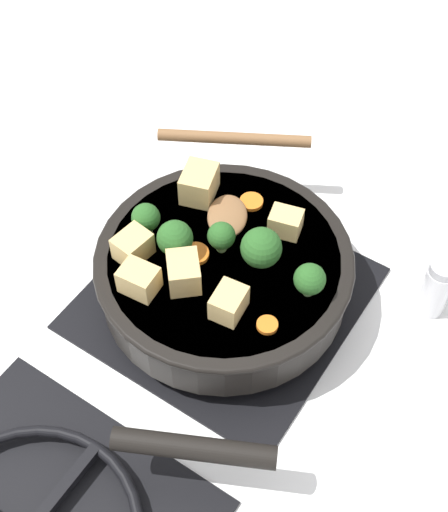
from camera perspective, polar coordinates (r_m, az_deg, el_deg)
The scene contains 19 objects.
ground_plane at distance 0.90m, azimuth 0.00°, elevation -3.42°, with size 2.40×2.40×0.00m, color white.
front_burner_grate at distance 0.89m, azimuth 0.00°, elevation -2.98°, with size 0.31×0.31×0.03m.
skillet_pan at distance 0.85m, azimuth -0.02°, elevation -1.23°, with size 0.33×0.41×0.06m.
wooden_spoon at distance 0.90m, azimuth 0.58°, elevation 6.66°, with size 0.20×0.22×0.02m.
tofu_cube_center_large at distance 0.79m, azimuth -3.25°, elevation -1.31°, with size 0.04×0.04×0.04m, color #DBB770.
tofu_cube_near_handle at distance 0.82m, azimuth -7.31°, elevation 0.79°, with size 0.04×0.03×0.03m, color #DBB770.
tofu_cube_east_chunk at distance 0.84m, azimuth 4.94°, elevation 2.70°, with size 0.04×0.03×0.03m, color #DBB770.
tofu_cube_west_chunk at distance 0.87m, azimuth -2.00°, elevation 5.82°, with size 0.05×0.04×0.04m, color #DBB770.
tofu_cube_back_piece at distance 0.77m, azimuth 0.39°, elevation -3.76°, with size 0.04×0.03×0.03m, color #DBB770.
tofu_cube_front_piece at distance 0.79m, azimuth -6.82°, elevation -1.90°, with size 0.04×0.03×0.03m, color #DBB770.
broccoli_floret_near_spoon at distance 0.81m, azimuth -0.21°, elevation 1.60°, with size 0.03×0.03×0.04m.
broccoli_floret_center_top at distance 0.78m, azimuth 6.87°, elevation -1.88°, with size 0.04×0.04×0.04m.
broccoli_floret_east_rim at distance 0.84m, azimuth -6.27°, elevation 3.05°, with size 0.03×0.03×0.04m.
broccoli_floret_west_rim at distance 0.81m, azimuth -3.95°, elevation 1.41°, with size 0.04×0.04×0.05m.
broccoli_floret_north_edge at distance 0.80m, azimuth 3.00°, elevation 0.64°, with size 0.05×0.05×0.05m.
carrot_slice_orange_thin at distance 0.77m, azimuth 3.48°, elevation -5.53°, with size 0.02×0.02×0.01m, color orange.
carrot_slice_near_center at distance 0.82m, azimuth -2.32°, elevation 0.17°, with size 0.03×0.03×0.01m, color orange.
carrot_slice_edge_slice at distance 0.88m, azimuth 2.21°, elevation 4.37°, with size 0.03×0.03×0.01m, color orange.
salt_shaker at distance 0.89m, azimuth 16.62°, elevation -2.42°, with size 0.04×0.04×0.09m.
Camera 1 is at (-0.28, 0.42, 0.74)m, focal length 50.00 mm.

